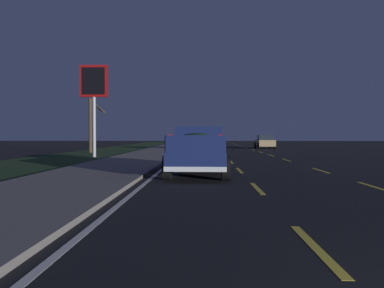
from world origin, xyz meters
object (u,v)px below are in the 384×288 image
(sedan_tan, at_px, (265,142))
(sedan_green, at_px, (204,142))
(bare_tree_far, at_px, (91,123))
(pickup_truck, at_px, (198,149))
(gas_price_sign, at_px, (94,89))

(sedan_tan, distance_m, sedan_green, 8.08)
(sedan_tan, bearing_deg, bare_tree_far, 122.92)
(sedan_green, bearing_deg, pickup_truck, 179.47)
(pickup_truck, distance_m, sedan_tan, 29.78)
(sedan_tan, xyz_separation_m, bare_tree_far, (-10.81, 16.69, 1.76))
(sedan_green, relative_size, bare_tree_far, 0.92)
(pickup_truck, height_order, bare_tree_far, bare_tree_far)
(pickup_truck, distance_m, bare_tree_far, 20.56)
(pickup_truck, bearing_deg, sedan_green, -0.53)
(pickup_truck, distance_m, sedan_green, 24.67)
(sedan_green, bearing_deg, bare_tree_far, 123.67)
(sedan_green, height_order, gas_price_sign, gas_price_sign)
(gas_price_sign, height_order, bare_tree_far, gas_price_sign)
(pickup_truck, relative_size, bare_tree_far, 1.14)
(pickup_truck, xyz_separation_m, gas_price_sign, (11.59, 7.44, 3.78))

